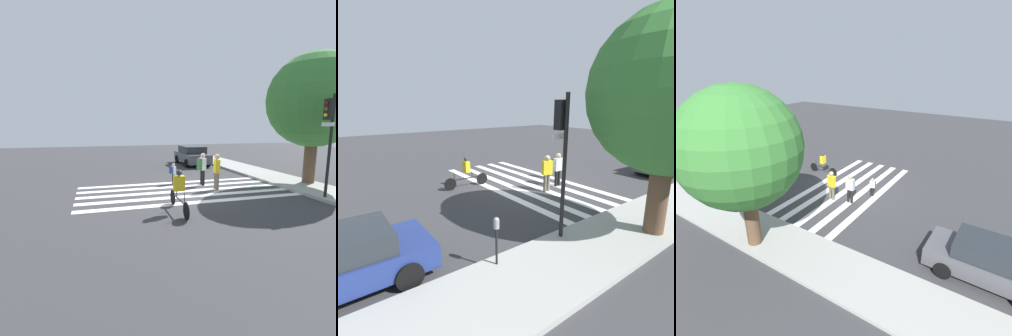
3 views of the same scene
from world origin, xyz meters
The scene contains 10 objects.
ground_plane centered at (0.00, 0.00, 0.00)m, with size 60.00×60.00×0.00m, color #38383A.
sidewalk_curb centered at (0.00, 6.25, 0.07)m, with size 36.00×2.50×0.14m.
crosswalk_stripes centered at (0.00, 0.00, 0.00)m, with size 4.29×10.00×0.01m.
traffic_light centered at (3.09, 5.19, 3.10)m, with size 0.60×0.50×4.42m.
street_tree centered at (0.50, 6.88, 4.41)m, with size 4.78×4.78×6.82m.
pedestrian_child_with_backpack centered at (0.08, 1.70, 1.00)m, with size 0.53×0.33×1.78m.
pedestrian_adult_blue_shirt centered at (-1.69, -0.03, 0.67)m, with size 0.34×0.31×1.14m.
pedestrian_adult_yellow_jacket centered at (-1.00, 1.37, 1.01)m, with size 0.48×0.41×1.72m.
cyclist_near_curb centered at (2.86, -1.17, 0.86)m, with size 2.39×0.41×1.58m.
car_parked_far_curb centered at (-8.17, 3.52, 0.77)m, with size 4.26×2.06×1.52m.
Camera 1 is at (11.73, -4.06, 3.15)m, focal length 28.00 mm.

